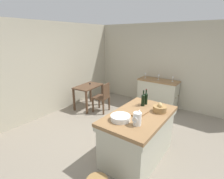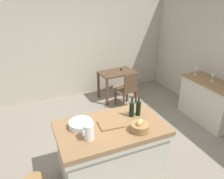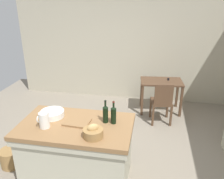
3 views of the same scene
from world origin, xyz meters
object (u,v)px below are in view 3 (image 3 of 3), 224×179
(writing_desk, at_px, (161,86))
(pitcher, at_px, (44,120))
(wine_bottle_amber, at_px, (105,114))
(wicker_hamper, at_px, (11,158))
(wash_bowl, at_px, (52,114))
(wine_bottle_dark, at_px, (113,114))
(bread_basket, at_px, (93,132))
(cutting_board, at_px, (77,122))
(island_table, at_px, (77,150))
(wooden_chair, at_px, (162,102))

(writing_desk, xyz_separation_m, pitcher, (-1.53, -2.52, 0.38))
(wine_bottle_amber, relative_size, wicker_hamper, 1.02)
(wash_bowl, relative_size, wine_bottle_dark, 1.03)
(wine_bottle_dark, xyz_separation_m, wicker_hamper, (-1.60, -0.06, -0.87))
(wine_bottle_dark, bearing_deg, bread_basket, -116.45)
(pitcher, xyz_separation_m, wicker_hamper, (-0.74, 0.20, -0.85))
(pitcher, distance_m, cutting_board, 0.43)
(wicker_hamper, bearing_deg, wash_bowl, 7.40)
(writing_desk, height_order, wicker_hamper, writing_desk)
(island_table, distance_m, wash_bowl, 0.61)
(cutting_board, height_order, wicker_hamper, cutting_board)
(writing_desk, bearing_deg, wash_bowl, -124.87)
(wine_bottle_dark, distance_m, wine_bottle_amber, 0.11)
(island_table, distance_m, cutting_board, 0.42)
(pitcher, distance_m, wine_bottle_amber, 0.79)
(pitcher, bearing_deg, wash_bowl, 94.33)
(bread_basket, relative_size, wine_bottle_dark, 0.76)
(wooden_chair, bearing_deg, writing_desk, 91.75)
(wash_bowl, xyz_separation_m, cutting_board, (0.40, -0.11, -0.03))
(island_table, relative_size, pitcher, 6.02)
(writing_desk, xyz_separation_m, wooden_chair, (0.02, -0.56, -0.13))
(writing_desk, relative_size, wicker_hamper, 3.00)
(bread_basket, bearing_deg, wash_bowl, 150.25)
(wooden_chair, relative_size, wicker_hamper, 2.82)
(island_table, xyz_separation_m, writing_desk, (1.16, 2.37, 0.13))
(island_table, distance_m, wine_bottle_amber, 0.67)
(pitcher, bearing_deg, wine_bottle_amber, 19.86)
(island_table, height_order, cutting_board, cutting_board)
(cutting_board, xyz_separation_m, wine_bottle_dark, (0.48, 0.09, 0.12))
(pitcher, bearing_deg, cutting_board, 25.42)
(wooden_chair, bearing_deg, pitcher, -128.29)
(wine_bottle_amber, bearing_deg, cutting_board, -166.21)
(wooden_chair, distance_m, pitcher, 2.55)
(wooden_chair, relative_size, wash_bowl, 2.71)
(wooden_chair, distance_m, wine_bottle_amber, 1.94)
(pitcher, xyz_separation_m, wine_bottle_dark, (0.86, 0.26, 0.02))
(writing_desk, bearing_deg, wicker_hamper, -134.38)
(wash_bowl, bearing_deg, writing_desk, 55.13)
(island_table, relative_size, wine_bottle_dark, 4.71)
(wooden_chair, distance_m, wine_bottle_dark, 1.91)
(bread_basket, xyz_separation_m, wicker_hamper, (-1.41, 0.30, -0.81))
(wooden_chair, height_order, wicker_hamper, wooden_chair)
(cutting_board, distance_m, wine_bottle_amber, 0.40)
(island_table, xyz_separation_m, wicker_hamper, (-1.11, 0.05, -0.34))
(wooden_chair, relative_size, wine_bottle_dark, 2.79)
(pitcher, distance_m, wine_bottle_dark, 0.90)
(writing_desk, relative_size, wooden_chair, 1.06)
(writing_desk, xyz_separation_m, wicker_hamper, (-2.27, -2.32, -0.47))
(wash_bowl, xyz_separation_m, wine_bottle_dark, (0.88, -0.03, 0.09))
(wicker_hamper, bearing_deg, island_table, -2.73)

